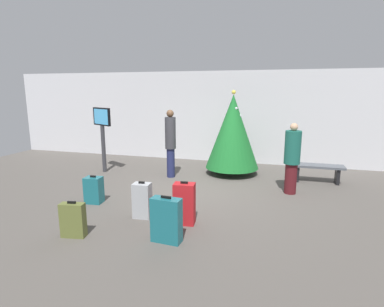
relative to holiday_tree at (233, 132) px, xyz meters
The scene contains 12 objects.
ground_plane 2.38m from the holiday_tree, 111.10° to the right, with size 16.00×16.00×0.00m, color #514C47.
back_wall 1.81m from the holiday_tree, 113.86° to the left, with size 16.00×0.20×3.09m, color silver.
holiday_tree is the anchor object (origin of this frame).
flight_info_kiosk 3.87m from the holiday_tree, 167.66° to the right, with size 0.76×0.44×1.95m.
waiting_bench 2.53m from the holiday_tree, ahead, with size 1.35×0.44×0.48m.
traveller_0 2.18m from the holiday_tree, 40.59° to the right, with size 0.49×0.49×1.70m.
traveller_1 1.84m from the holiday_tree, 153.29° to the right, with size 0.32×0.32×1.92m.
suitcase_0 3.87m from the holiday_tree, 94.76° to the right, with size 0.41×0.30×0.82m.
suitcase_1 5.26m from the holiday_tree, 112.33° to the right, with size 0.43×0.23×0.63m.
suitcase_2 4.26m from the holiday_tree, 128.09° to the right, with size 0.38×0.30×0.62m.
suitcase_3 4.62m from the holiday_tree, 94.88° to the right, with size 0.51×0.25×0.79m.
suitcase_4 4.00m from the holiday_tree, 107.78° to the right, with size 0.35×0.27×0.73m.
Camera 1 is at (2.02, -7.05, 2.44)m, focal length 28.91 mm.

